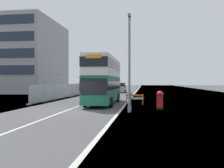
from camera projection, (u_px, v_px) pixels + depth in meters
name	position (u px, v px, depth m)	size (l,w,h in m)	color
ground	(85.00, 113.00, 18.40)	(140.00, 280.00, 0.10)	#424244
double_decker_bus	(104.00, 80.00, 24.87)	(2.83, 10.54, 4.97)	#196042
lamppost_foreground	(129.00, 66.00, 18.17)	(0.29, 0.70, 7.76)	gray
red_pillar_postbox	(160.00, 99.00, 20.08)	(0.60, 0.60, 1.63)	black
roadworks_barrier	(135.00, 98.00, 23.99)	(1.85, 0.63, 1.09)	orange
construction_site_fence	(71.00, 90.00, 37.16)	(0.44, 27.40, 2.13)	#A8AAAD
car_oncoming_near	(96.00, 89.00, 43.31)	(1.99, 4.57, 2.39)	slate
car_receding_mid	(121.00, 88.00, 50.43)	(1.97, 4.42, 2.17)	gray
bare_tree_far_verge_near	(56.00, 82.00, 53.24)	(2.29, 2.42, 4.69)	#4C3D2D
bare_tree_far_verge_mid	(83.00, 83.00, 68.67)	(3.01, 3.35, 3.83)	#4C3D2D
pedestrian_at_kerb	(130.00, 99.00, 20.85)	(0.34, 0.34, 1.69)	#2D3342
backdrop_office_block	(11.00, 58.00, 52.89)	(21.48, 17.71, 15.98)	#9EA0A3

